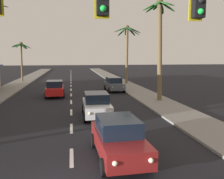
# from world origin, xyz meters

# --- Properties ---
(sidewalk_right) EXTENTS (3.20, 110.00, 0.14)m
(sidewalk_right) POSITION_xyz_m (7.80, 20.00, 0.07)
(sidewalk_right) COLOR gray
(sidewalk_right) RESTS_ON ground
(lane_markings) EXTENTS (4.28, 87.24, 0.01)m
(lane_markings) POSITION_xyz_m (0.46, 19.39, 0.00)
(lane_markings) COLOR silver
(lane_markings) RESTS_ON ground
(traffic_signal_mast) EXTENTS (11.15, 0.41, 7.35)m
(traffic_signal_mast) POSITION_xyz_m (2.76, 0.06, 5.21)
(traffic_signal_mast) COLOR #2D2D33
(traffic_signal_mast) RESTS_ON ground
(sedan_lead_at_stop_bar) EXTENTS (2.07, 4.50, 1.68)m
(sedan_lead_at_stop_bar) POSITION_xyz_m (1.94, 3.00, 0.85)
(sedan_lead_at_stop_bar) COLOR maroon
(sedan_lead_at_stop_bar) RESTS_ON ground
(sedan_third_in_queue) EXTENTS (1.98, 4.47, 1.68)m
(sedan_third_in_queue) POSITION_xyz_m (1.76, 10.18, 0.85)
(sedan_third_in_queue) COLOR silver
(sedan_third_in_queue) RESTS_ON ground
(sedan_oncoming_far) EXTENTS (2.07, 4.50, 1.68)m
(sedan_oncoming_far) POSITION_xyz_m (-1.67, 19.62, 0.85)
(sedan_oncoming_far) COLOR red
(sedan_oncoming_far) RESTS_ON ground
(sedan_parked_nearest_kerb) EXTENTS (2.08, 4.50, 1.68)m
(sedan_parked_nearest_kerb) POSITION_xyz_m (5.14, 22.52, 0.85)
(sedan_parked_nearest_kerb) COLOR #4C515B
(sedan_parked_nearest_kerb) RESTS_ON ground
(palm_left_third) EXTENTS (3.09, 3.09, 6.45)m
(palm_left_third) POSITION_xyz_m (-7.79, 35.12, 4.91)
(palm_left_third) COLOR brown
(palm_left_third) RESTS_ON ground
(palm_right_second) EXTENTS (3.04, 3.25, 9.28)m
(palm_right_second) POSITION_xyz_m (8.03, 15.03, 6.06)
(palm_right_second) COLOR brown
(palm_right_second) RESTS_ON ground
(palm_right_third) EXTENTS (4.35, 4.32, 8.71)m
(palm_right_third) POSITION_xyz_m (8.31, 29.56, 6.26)
(palm_right_third) COLOR brown
(palm_right_third) RESTS_ON ground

